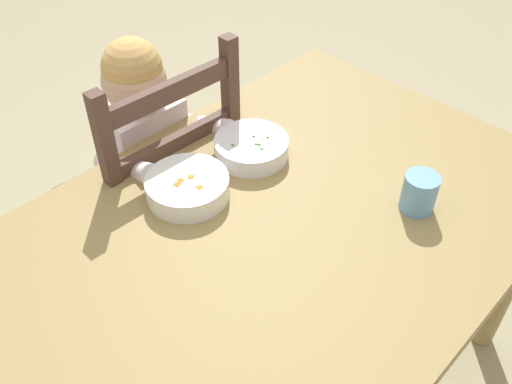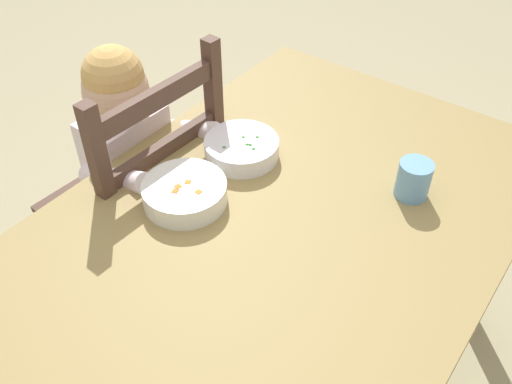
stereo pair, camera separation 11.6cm
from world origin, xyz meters
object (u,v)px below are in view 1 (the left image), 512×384
object	(u,v)px
dining_table	(267,256)
dining_chair	(157,195)
bowl_of_peas	(251,147)
spoon	(204,181)
child_figure	(151,150)
drinking_cup	(419,193)
bowl_of_carrots	(187,187)

from	to	relation	value
dining_table	dining_chair	xyz separation A→B (m)	(0.05, 0.50, -0.16)
bowl_of_peas	spoon	distance (m)	0.16
child_figure	drinking_cup	bearing A→B (deg)	-71.96
dining_chair	bowl_of_peas	bearing A→B (deg)	-70.06
bowl_of_peas	bowl_of_carrots	xyz separation A→B (m)	(-0.21, 0.00, 0.00)
dining_chair	drinking_cup	xyz separation A→B (m)	(0.23, -0.70, 0.30)
child_figure	bowl_of_carrots	distance (m)	0.33
dining_table	bowl_of_carrots	xyz separation A→B (m)	(-0.05, 0.21, 0.12)
dining_chair	child_figure	distance (m)	0.17
bowl_of_peas	bowl_of_carrots	distance (m)	0.21
bowl_of_carrots	drinking_cup	world-z (taller)	drinking_cup
bowl_of_carrots	spoon	size ratio (longest dim) A/B	1.43
child_figure	dining_chair	bearing A→B (deg)	112.51
dining_chair	bowl_of_peas	world-z (taller)	dining_chair
dining_table	bowl_of_peas	size ratio (longest dim) A/B	7.63
child_figure	bowl_of_peas	bearing A→B (deg)	-70.10
dining_table	spoon	size ratio (longest dim) A/B	10.50
child_figure	bowl_of_peas	distance (m)	0.33
bowl_of_peas	drinking_cup	bearing A→B (deg)	-73.32
dining_chair	child_figure	bearing A→B (deg)	-67.49
dining_table	dining_chair	size ratio (longest dim) A/B	1.49
dining_chair	child_figure	world-z (taller)	same
spoon	drinking_cup	bearing A→B (deg)	-56.42
bowl_of_peas	dining_chair	bearing A→B (deg)	109.94
dining_table	child_figure	distance (m)	0.50
drinking_cup	spoon	bearing A→B (deg)	123.58
dining_chair	bowl_of_carrots	bearing A→B (deg)	-109.19
dining_table	drinking_cup	distance (m)	0.37
dining_table	drinking_cup	world-z (taller)	drinking_cup
dining_table	drinking_cup	bearing A→B (deg)	-35.12
drinking_cup	child_figure	bearing A→B (deg)	108.04
dining_chair	bowl_of_peas	distance (m)	0.42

